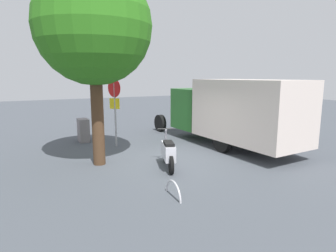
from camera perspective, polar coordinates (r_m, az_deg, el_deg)
ground_plane at (r=10.10m, az=-0.29°, el=-7.00°), size 60.00×60.00×0.00m
box_truck_near at (r=12.19m, az=12.55°, el=3.27°), size 8.18×2.62×2.81m
motorcycle at (r=9.22m, az=0.04°, el=-5.29°), size 1.75×0.80×1.20m
stop_sign at (r=12.04m, az=-10.61°, el=4.75°), size 0.71×0.33×2.84m
street_tree at (r=9.71m, az=-14.63°, el=18.56°), size 3.68×3.68×6.32m
utility_cabinet at (r=13.49m, az=-16.56°, el=-0.81°), size 0.71×0.44×1.04m
bike_rack_hoop at (r=7.27m, az=1.07°, el=-13.97°), size 0.85×0.10×0.85m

